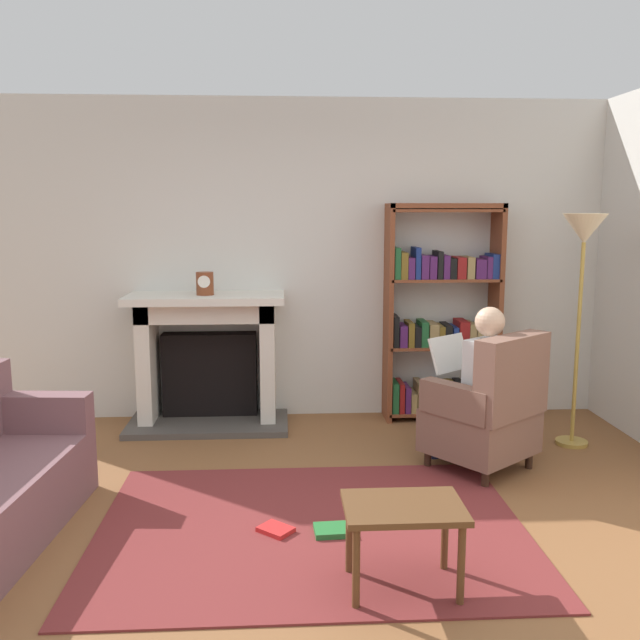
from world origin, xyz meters
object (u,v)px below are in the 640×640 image
bookshelf (442,319)px  floor_lamp (583,250)px  side_table (403,518)px  seated_reader (475,380)px  armchair_reading (488,411)px  mantel_clock (205,284)px  fireplace (208,355)px

bookshelf → floor_lamp: 1.30m
side_table → seated_reader: bearing=63.3°
armchair_reading → side_table: 1.67m
mantel_clock → fireplace: bearing=89.5°
seated_reader → side_table: (-0.77, -1.54, -0.26)m
armchair_reading → floor_lamp: 1.42m
seated_reader → fireplace: bearing=-67.2°
fireplace → floor_lamp: (2.83, -0.70, 0.91)m
bookshelf → floor_lamp: bookshelf is taller
mantel_clock → side_table: 2.91m
seated_reader → floor_lamp: size_ratio=0.65×
armchair_reading → seated_reader: size_ratio=0.85×
fireplace → mantel_clock: bearing=-90.5°
floor_lamp → side_table: bearing=-130.7°
armchair_reading → fireplace: bearing=-68.3°
mantel_clock → floor_lamp: 2.91m
mantel_clock → seated_reader: mantel_clock is taller
bookshelf → floor_lamp: bearing=-40.7°
mantel_clock → armchair_reading: bearing=-28.3°
bookshelf → fireplace: bearing=-178.9°
fireplace → seated_reader: (1.94, -1.09, 0.04)m
fireplace → seated_reader: size_ratio=1.15×
fireplace → mantel_clock: size_ratio=7.14×
mantel_clock → bookshelf: bearing=3.9°
side_table → floor_lamp: size_ratio=0.32×
bookshelf → side_table: bearing=-106.7°
bookshelf → mantel_clock: bearing=-176.1°
mantel_clock → side_table: mantel_clock is taller
mantel_clock → armchair_reading: (2.02, -1.09, -0.77)m
bookshelf → seated_reader: (-0.03, -1.13, -0.24)m
seated_reader → side_table: 1.74m
armchair_reading → floor_lamp: floor_lamp is taller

